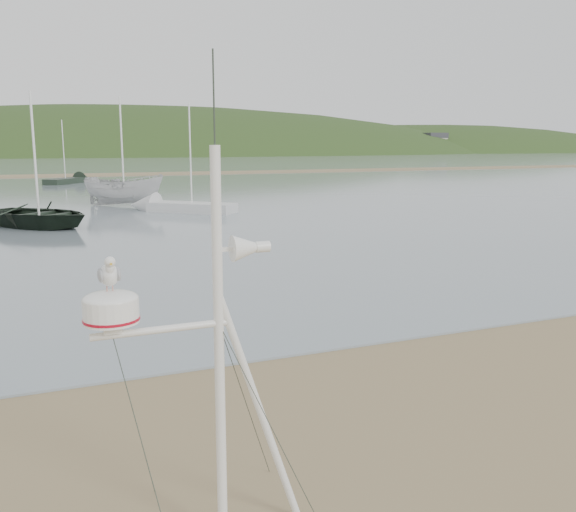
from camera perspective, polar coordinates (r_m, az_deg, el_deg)
name	(u,v)px	position (r m, az deg, el deg)	size (l,w,h in m)	color
water	(34,162)	(137.29, -22.68, 8.12)	(560.00, 256.00, 0.04)	gray
sandbar	(39,176)	(75.33, -22.31, 6.95)	(560.00, 7.00, 0.07)	olive
hill_ridge	(89,207)	(242.14, -18.15, 4.38)	(620.00, 180.00, 80.00)	#223817
far_cottages	(42,143)	(201.27, -22.04, 9.78)	(294.40, 6.30, 8.00)	silver
mast_rig	(217,434)	(5.74, -6.70, -16.21)	(1.95, 2.08, 4.40)	white
boat_dark	(35,166)	(28.65, -22.56, 7.78)	(3.80, 1.10, 5.32)	black
boat_white	(123,165)	(37.32, -15.20, 8.23)	(1.80, 1.85, 4.79)	silver
sailboat_dark_mid	(75,180)	(61.45, -19.27, 6.74)	(5.02, 5.94, 6.28)	black
sailboat_white_near	(166,206)	(33.92, -11.31, 4.59)	(5.64, 5.33, 6.23)	silver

